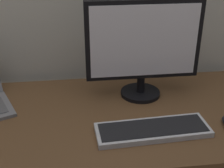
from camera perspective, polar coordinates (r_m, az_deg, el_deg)
name	(u,v)px	position (r m, az deg, el deg)	size (l,w,h in m)	color
desk	(90,158)	(1.44, -4.08, -13.38)	(1.62, 0.71, 0.76)	brown
external_monitor	(143,46)	(1.36, 5.75, 6.98)	(0.50, 0.18, 0.45)	black
wired_keyboard	(153,130)	(1.21, 7.46, -8.33)	(0.44, 0.17, 0.02)	#BCBCC1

